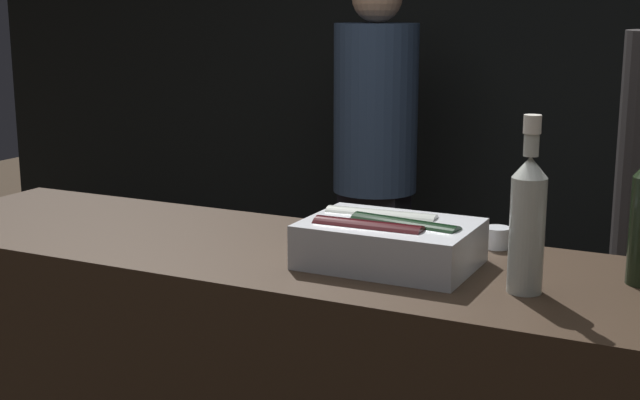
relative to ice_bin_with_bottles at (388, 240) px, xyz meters
The scene contains 5 objects.
wall_back_chalkboard 2.35m from the ice_bin_with_bottles, 94.65° to the left, with size 6.40×0.06×2.80m.
ice_bin_with_bottles is the anchor object (origin of this frame).
candle_votive 0.31m from the ice_bin_with_bottles, 54.34° to the left, with size 0.06×0.06×0.05m.
white_wine_bottle 0.33m from the ice_bin_with_bottles, ahead, with size 0.07×0.07×0.36m.
person_blond_tee 1.86m from the ice_bin_with_bottles, 113.75° to the left, with size 0.36×0.36×1.69m.
Camera 1 is at (0.89, -1.48, 1.55)m, focal length 50.00 mm.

